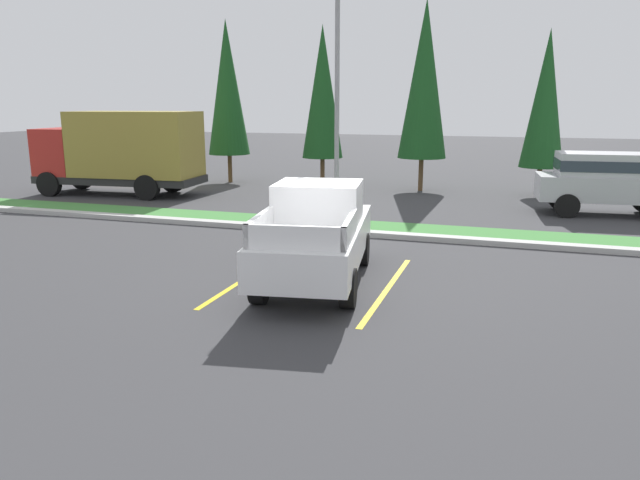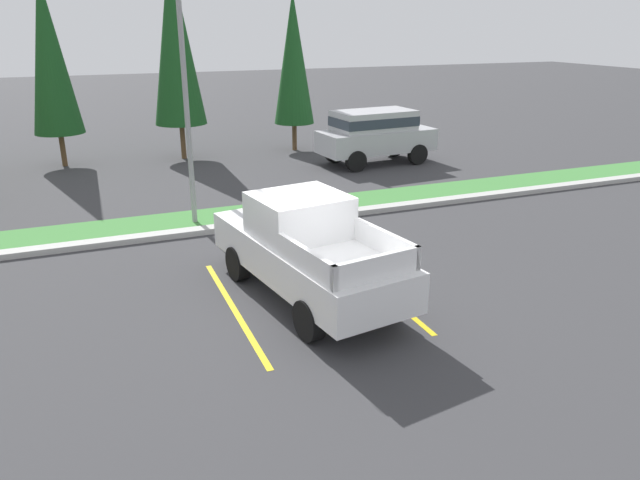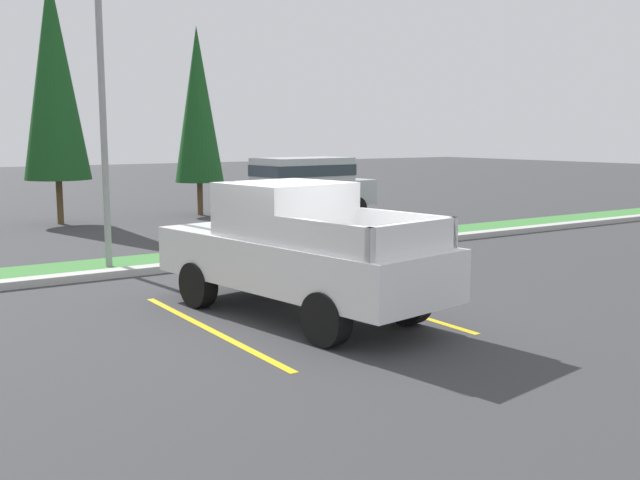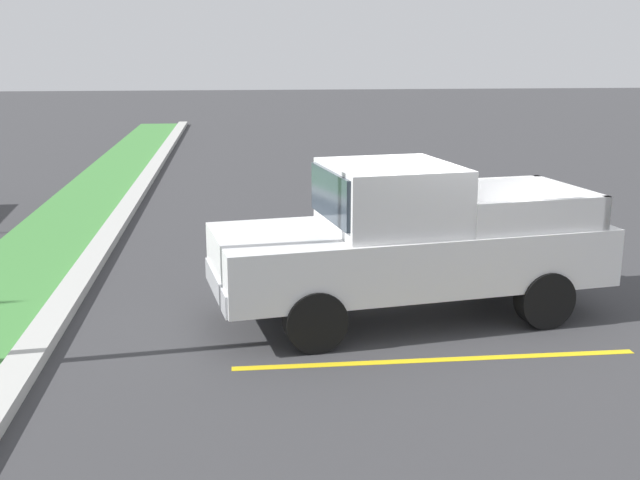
% 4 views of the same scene
% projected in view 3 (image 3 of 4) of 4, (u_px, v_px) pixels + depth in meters
% --- Properties ---
extents(ground_plane, '(120.00, 120.00, 0.00)m').
position_uv_depth(ground_plane, '(309.00, 318.00, 11.42)').
color(ground_plane, '#38383A').
extents(parking_line_near, '(0.12, 4.80, 0.01)m').
position_uv_depth(parking_line_near, '(209.00, 329.00, 10.75)').
color(parking_line_near, yellow).
rests_on(parking_line_near, ground).
extents(parking_line_far, '(0.12, 4.80, 0.01)m').
position_uv_depth(parking_line_far, '(375.00, 302.00, 12.46)').
color(parking_line_far, yellow).
rests_on(parking_line_far, ground).
extents(curb_strip, '(56.00, 0.40, 0.15)m').
position_uv_depth(curb_strip, '(182.00, 266.00, 15.52)').
color(curb_strip, '#B2B2AD').
rests_on(curb_strip, ground).
extents(grass_median, '(56.00, 1.80, 0.06)m').
position_uv_depth(grass_median, '(162.00, 261.00, 16.44)').
color(grass_median, '#42843D').
rests_on(grass_median, ground).
extents(pickup_truck_main, '(2.70, 5.46, 2.10)m').
position_uv_depth(pickup_truck_main, '(296.00, 250.00, 11.49)').
color(pickup_truck_main, black).
rests_on(pickup_truck_main, ground).
extents(suv_distant, '(4.73, 2.24, 2.10)m').
position_uv_depth(suv_distant, '(305.00, 184.00, 23.88)').
color(suv_distant, black).
rests_on(suv_distant, ground).
extents(street_light, '(0.24, 1.49, 7.24)m').
position_uv_depth(street_light, '(103.00, 69.00, 14.86)').
color(street_light, gray).
rests_on(street_light, ground).
extents(cypress_tree_center, '(2.06, 2.06, 7.92)m').
position_uv_depth(cypress_tree_center, '(53.00, 76.00, 22.78)').
color(cypress_tree_center, brown).
rests_on(cypress_tree_center, ground).
extents(cypress_tree_right_inner, '(1.71, 1.71, 6.58)m').
position_uv_depth(cypress_tree_right_inner, '(198.00, 105.00, 25.48)').
color(cypress_tree_right_inner, brown).
rests_on(cypress_tree_right_inner, ground).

